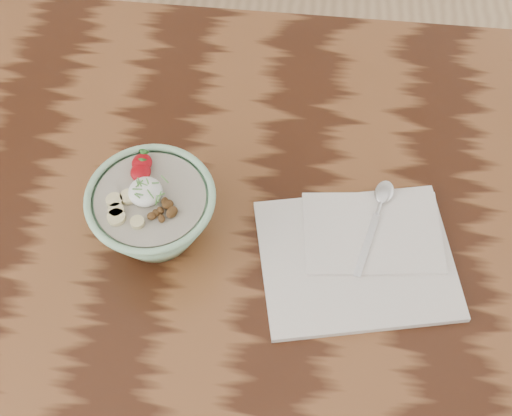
% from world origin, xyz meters
% --- Properties ---
extents(table, '(1.60, 0.90, 0.75)m').
position_xyz_m(table, '(0.00, 0.00, 0.66)').
color(table, '#371A0D').
rests_on(table, ground).
extents(breakfast_bowl, '(0.17, 0.17, 0.11)m').
position_xyz_m(breakfast_bowl, '(0.02, -0.00, 0.81)').
color(breakfast_bowl, '#95C89F').
rests_on(breakfast_bowl, table).
extents(napkin, '(0.29, 0.26, 0.02)m').
position_xyz_m(napkin, '(0.30, -0.01, 0.76)').
color(napkin, silver).
rests_on(napkin, table).
extents(spoon, '(0.06, 0.16, 0.01)m').
position_xyz_m(spoon, '(0.33, 0.06, 0.77)').
color(spoon, silver).
rests_on(spoon, napkin).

